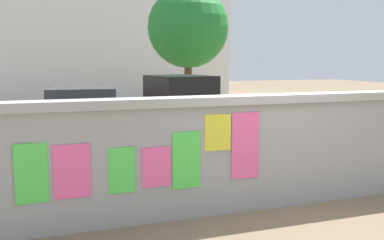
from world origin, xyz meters
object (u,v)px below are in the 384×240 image
Objects in this scene: tree_roadside at (188,28)px; car_parked at (76,111)px; motorcycle at (48,167)px; person_walking at (260,131)px; auto_rickshaw_truck at (219,115)px; bicycle_near at (367,151)px; bicycle_far at (75,146)px.

car_parked is at bearing -144.00° from tree_roadside.
person_walking reaches higher than motorcycle.
tree_roadside reaches higher than auto_rickshaw_truck.
auto_rickshaw_truck is 7.64m from tree_roadside.
tree_roadside is (4.63, 3.36, 2.71)m from car_parked.
car_parked is 2.34× the size of bicycle_near.
bicycle_near is 6.07m from bicycle_far.
person_walking is (2.80, -3.03, 0.62)m from bicycle_far.
tree_roadside is (5.64, 9.06, 2.97)m from motorcycle.
motorcycle is 11.08m from tree_roadside.
auto_rickshaw_truck is 0.95× the size of car_parked.
auto_rickshaw_truck is at bearing 27.79° from motorcycle.
motorcycle is at bearing 166.24° from person_walking.
motorcycle is 2.28m from bicycle_far.
person_walking is (-2.72, -0.50, 0.62)m from bicycle_near.
motorcycle is 6.16m from bicycle_near.
bicycle_far is at bearing -96.17° from car_parked.
bicycle_far is (-3.29, 0.12, -0.54)m from auto_rickshaw_truck.
bicycle_far is (-5.52, 2.53, 0.00)m from bicycle_near.
car_parked is at bearing 130.38° from bicycle_near.
person_walking is (-0.49, -2.90, 0.09)m from auto_rickshaw_truck.
car_parked is at bearing 83.83° from bicycle_far.
auto_rickshaw_truck reaches higher than car_parked.
motorcycle is at bearing -106.08° from bicycle_far.
motorcycle is 1.17× the size of person_walking.
person_walking is (3.43, -0.84, 0.52)m from motorcycle.
tree_roadside is (5.01, 6.87, 3.07)m from bicycle_far.
car_parked is at bearing 110.29° from person_walking.
auto_rickshaw_truck reaches higher than person_walking.
bicycle_far is (0.63, 2.19, -0.10)m from motorcycle.
auto_rickshaw_truck is 3.33m from bicycle_near.
auto_rickshaw_truck is 2.31× the size of person_walking.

